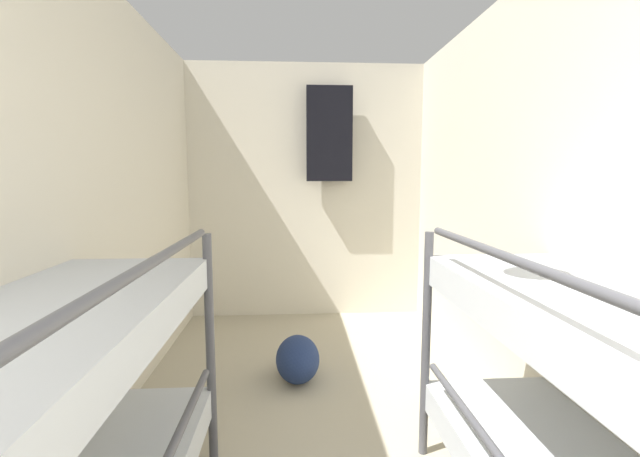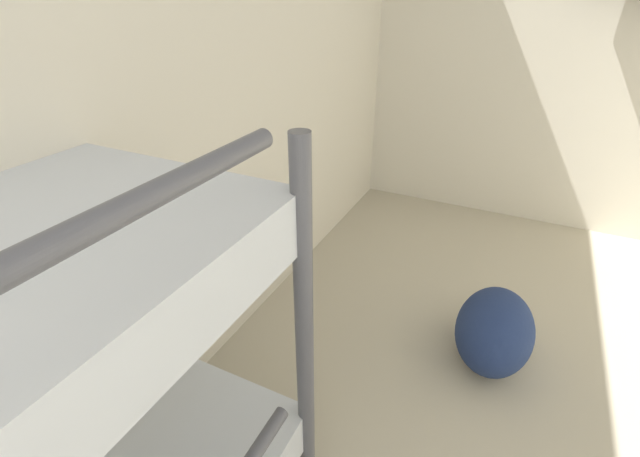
{
  "view_description": "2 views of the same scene",
  "coord_description": "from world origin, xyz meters",
  "views": [
    {
      "loc": [
        -0.12,
        0.34,
        1.43
      ],
      "look_at": [
        0.08,
        3.6,
        1.03
      ],
      "focal_mm": 24.0,
      "sensor_mm": 36.0,
      "label": 1
    },
    {
      "loc": [
        -0.17,
        1.7,
        1.39
      ],
      "look_at": [
        -0.7,
        2.79,
        0.7
      ],
      "focal_mm": 24.0,
      "sensor_mm": 36.0,
      "label": 2
    }
  ],
  "objects": [
    {
      "name": "wall_left",
      "position": [
        -1.2,
        2.32,
        1.26
      ],
      "size": [
        0.06,
        4.77,
        2.53
      ],
      "color": "beige",
      "rests_on": "ground_plane"
    },
    {
      "name": "wall_right",
      "position": [
        1.2,
        2.32,
        1.26
      ],
      "size": [
        0.06,
        4.77,
        2.53
      ],
      "color": "beige",
      "rests_on": "ground_plane"
    },
    {
      "name": "wall_back",
      "position": [
        0.0,
        4.68,
        1.26
      ],
      "size": [
        2.46,
        0.06,
        2.53
      ],
      "color": "beige",
      "rests_on": "ground_plane"
    },
    {
      "name": "bunk_stack_right_near",
      "position": [
        0.85,
        1.4,
        0.65
      ],
      "size": [
        0.65,
        1.84,
        1.19
      ],
      "color": "#4C4C51",
      "rests_on": "ground_plane"
    },
    {
      "name": "duffel_bag",
      "position": [
        -0.11,
        3.21,
        0.15
      ],
      "size": [
        0.31,
        0.45,
        0.31
      ],
      "color": "navy",
      "rests_on": "ground_plane"
    },
    {
      "name": "hanging_coat",
      "position": [
        0.22,
        4.53,
        1.83
      ],
      "size": [
        0.44,
        0.12,
        0.9
      ],
      "color": "black"
    }
  ]
}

